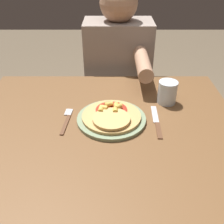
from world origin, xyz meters
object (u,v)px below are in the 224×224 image
dining_table (104,150)px  person_diner (119,72)px  pizza (112,116)px  knife (157,122)px  drinking_glass (168,92)px  plate (112,119)px  fork (67,119)px

dining_table → person_diner: size_ratio=0.91×
dining_table → pizza: pizza is taller
knife → pizza: bearing=176.7°
dining_table → drinking_glass: size_ratio=10.82×
plate → drinking_glass: drinking_glass is taller
pizza → fork: size_ratio=1.32×
fork → drinking_glass: drinking_glass is taller
knife → person_diner: (-0.14, 0.60, -0.06)m
dining_table → knife: bearing=9.5°
plate → pizza: pizza is taller
pizza → fork: 0.18m
person_diner → pizza: bearing=-93.9°
fork → dining_table: bearing=-19.7°
drinking_glass → dining_table: bearing=-145.3°
plate → drinking_glass: 0.28m
pizza → drinking_glass: 0.28m
plate → knife: size_ratio=1.24×
pizza → drinking_glass: drinking_glass is taller
person_diner → plate: bearing=-93.9°
pizza → fork: pizza is taller
fork → drinking_glass: size_ratio=1.77×
fork → person_diner: bearing=69.4°
drinking_glass → person_diner: (-0.20, 0.44, -0.11)m
dining_table → plate: bearing=57.1°
pizza → person_diner: size_ratio=0.20×
dining_table → fork: (-0.15, 0.05, 0.12)m
dining_table → drinking_glass: drinking_glass is taller
dining_table → drinking_glass: bearing=34.7°
knife → fork: bearing=177.2°
plate → fork: size_ratio=1.55×
knife → dining_table: bearing=-170.5°
knife → person_diner: size_ratio=0.19×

